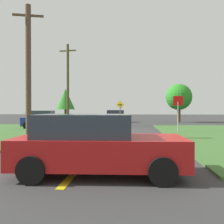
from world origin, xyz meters
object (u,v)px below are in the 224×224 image
(car_behind_on_main_road, at_px, (96,145))
(direction_sign, at_px, (120,110))
(car_approaching_junction, at_px, (114,116))
(oak_tree_left, at_px, (65,99))
(utility_pole_near, at_px, (28,70))
(pine_tree_center, at_px, (179,97))
(stop_sign, at_px, (178,107))
(utility_pole_mid, at_px, (68,84))
(parked_car_near_building, at_px, (44,120))

(car_behind_on_main_road, bearing_deg, direction_sign, 88.61)
(car_approaching_junction, relative_size, oak_tree_left, 0.80)
(utility_pole_near, height_order, pine_tree_center, utility_pole_near)
(stop_sign, relative_size, utility_pole_mid, 0.32)
(car_approaching_junction, bearing_deg, pine_tree_center, 178.46)
(car_behind_on_main_road, height_order, pine_tree_center, pine_tree_center)
(car_approaching_junction, xyz_separation_m, direction_sign, (1.14, -5.84, 0.86))
(utility_pole_mid, distance_m, oak_tree_left, 16.52)
(car_approaching_junction, relative_size, direction_sign, 1.56)
(car_behind_on_main_road, distance_m, pine_tree_center, 27.77)
(parked_car_near_building, distance_m, oak_tree_left, 20.11)
(pine_tree_center, bearing_deg, car_behind_on_main_road, -105.01)
(utility_pole_near, relative_size, direction_sign, 2.99)
(utility_pole_mid, distance_m, pine_tree_center, 15.20)
(pine_tree_center, bearing_deg, car_approaching_junction, -176.83)
(car_behind_on_main_road, height_order, utility_pole_near, utility_pole_near)
(parked_car_near_building, height_order, direction_sign, direction_sign)
(direction_sign, distance_m, pine_tree_center, 9.94)
(utility_pole_mid, xyz_separation_m, oak_tree_left, (-4.60, 15.83, -0.95))
(car_approaching_junction, bearing_deg, car_behind_on_main_road, 88.48)
(utility_pole_mid, height_order, pine_tree_center, utility_pole_mid)
(utility_pole_mid, bearing_deg, oak_tree_left, 106.21)
(parked_car_near_building, height_order, pine_tree_center, pine_tree_center)
(car_behind_on_main_road, relative_size, parked_car_near_building, 1.14)
(oak_tree_left, bearing_deg, car_approaching_junction, -43.13)
(stop_sign, bearing_deg, utility_pole_mid, -28.27)
(stop_sign, bearing_deg, parked_car_near_building, -8.92)
(direction_sign, bearing_deg, car_approaching_junction, 101.08)
(utility_pole_mid, xyz_separation_m, direction_sign, (5.38, 1.71, -2.73))
(parked_car_near_building, bearing_deg, direction_sign, 37.05)
(car_approaching_junction, bearing_deg, utility_pole_near, 73.69)
(utility_pole_mid, bearing_deg, parked_car_near_building, -106.76)
(utility_pole_mid, bearing_deg, pine_tree_center, 31.99)
(utility_pole_near, bearing_deg, direction_sign, 68.60)
(stop_sign, distance_m, utility_pole_mid, 12.19)
(car_approaching_junction, bearing_deg, oak_tree_left, -47.84)
(parked_car_near_building, relative_size, car_approaching_junction, 0.95)
(car_behind_on_main_road, relative_size, direction_sign, 1.69)
(utility_pole_mid, bearing_deg, utility_pole_near, -87.62)
(pine_tree_center, bearing_deg, utility_pole_mid, -148.01)
(utility_pole_mid, height_order, oak_tree_left, utility_pole_mid)
(car_behind_on_main_road, bearing_deg, stop_sign, 68.00)
(stop_sign, distance_m, pine_tree_center, 14.68)
(parked_car_near_building, bearing_deg, utility_pole_near, -80.39)
(utility_pole_near, bearing_deg, parked_car_near_building, 102.74)
(direction_sign, bearing_deg, stop_sign, -59.42)
(stop_sign, xyz_separation_m, utility_pole_mid, (-10.12, 6.32, 2.48))
(utility_pole_near, xyz_separation_m, oak_tree_left, (-5.06, 26.69, -0.65))
(car_behind_on_main_road, relative_size, oak_tree_left, 0.87)
(stop_sign, distance_m, oak_tree_left, 26.65)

